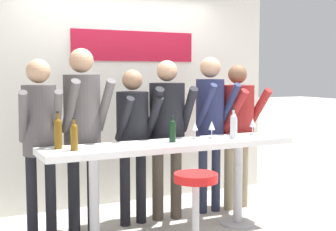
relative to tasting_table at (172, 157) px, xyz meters
name	(u,v)px	position (x,y,z in m)	size (l,w,h in m)	color
back_wall	(120,87)	(0.00, 1.39, 0.63)	(4.10, 0.12, 2.80)	silver
tasting_table	(172,157)	(0.00, 0.00, 0.00)	(2.50, 0.53, 0.92)	white
bar_stool	(196,204)	(-0.11, -0.65, -0.27)	(0.38, 0.38, 0.75)	#B2B2B7
person_far_left	(40,128)	(-1.15, 0.43, 0.30)	(0.42, 0.55, 1.71)	black
person_left	(83,119)	(-0.73, 0.49, 0.36)	(0.45, 0.57, 1.82)	black
person_center_left	(133,129)	(-0.19, 0.49, 0.23)	(0.41, 0.52, 1.62)	black
person_center	(167,122)	(0.20, 0.49, 0.28)	(0.50, 0.59, 1.72)	#473D33
person_center_right	(210,115)	(0.74, 0.50, 0.33)	(0.38, 0.52, 1.76)	#23283D
person_right	(238,121)	(1.11, 0.50, 0.26)	(0.52, 0.61, 1.68)	gray
wine_bottle_0	(74,136)	(-0.96, -0.06, 0.28)	(0.06, 0.06, 0.28)	brown
wine_bottle_1	(234,125)	(0.79, 0.10, 0.26)	(0.06, 0.06, 0.25)	#B7BCC1
wine_bottle_2	(58,132)	(-1.06, 0.10, 0.30)	(0.07, 0.07, 0.33)	brown
wine_bottle_3	(173,130)	(0.01, 0.00, 0.27)	(0.06, 0.06, 0.26)	black
wine_bottle_4	(233,125)	(0.66, -0.06, 0.29)	(0.07, 0.07, 0.31)	#B7BCC1
wine_glass_0	(195,126)	(0.31, 0.10, 0.27)	(0.07, 0.07, 0.18)	silver
wine_glass_1	(253,123)	(1.01, 0.08, 0.27)	(0.07, 0.07, 0.18)	silver
wine_glass_2	(212,126)	(0.49, 0.06, 0.27)	(0.07, 0.07, 0.18)	silver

